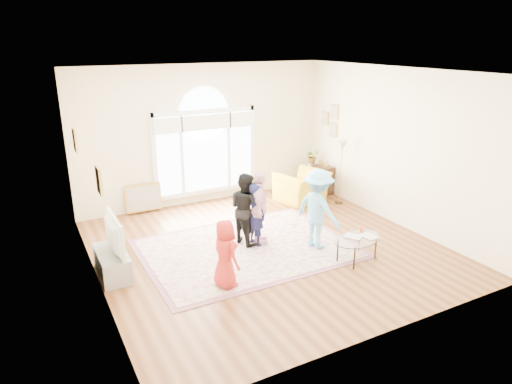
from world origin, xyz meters
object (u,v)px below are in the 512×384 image
coffee_table (358,239)px  television (110,235)px  tv_console (112,263)px  armchair (302,187)px  area_rug (247,248)px

coffee_table → television: bearing=145.5°
television → tv_console: bearing=180.0°
television → coffee_table: 4.17m
tv_console → armchair: armchair is taller
television → armchair: size_ratio=0.96×
area_rug → armchair: bearing=36.7°
television → coffee_table: bearing=-20.6°
television → coffee_table: television is taller
area_rug → coffee_table: coffee_table is taller
area_rug → television: size_ratio=3.40×
coffee_table → tv_console: bearing=145.5°
tv_console → area_rug: bearing=-4.0°
armchair → tv_console: bearing=2.6°
tv_console → television: size_ratio=0.95×
area_rug → television: (-2.40, 0.17, 0.71)m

